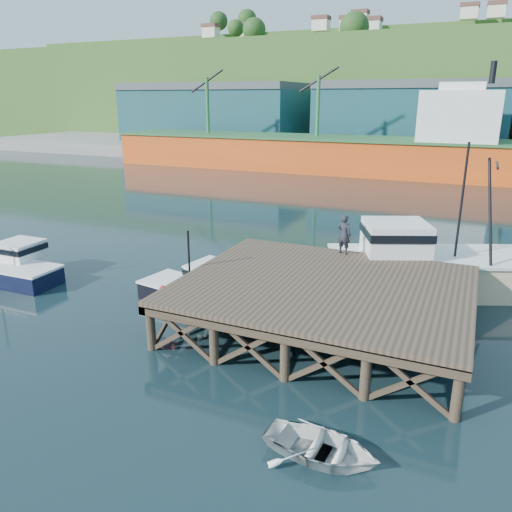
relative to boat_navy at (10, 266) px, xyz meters
The scene contains 12 objects.
ground 12.14m from the boat_navy, ahead, with size 300.00×300.00×0.00m, color black.
wharf 17.62m from the boat_navy, ahead, with size 12.00×10.00×2.62m.
far_quay 72.23m from the boat_navy, 80.39° to the left, with size 160.00×40.00×2.00m, color gray.
warehouse_left 70.31m from the boat_navy, 109.11° to the left, with size 32.00×16.00×9.00m, color #174A4D.
warehouse_mid 67.54m from the boat_navy, 79.68° to the left, with size 28.00×16.00×9.00m, color #174A4D.
cargo_ship 49.41m from the boat_navy, 85.83° to the left, with size 55.50×10.00×13.75m.
hillside 102.44m from the boat_navy, 83.21° to the left, with size 220.00×50.00×22.00m, color #2D511E.
boat_navy is the anchor object (origin of this frame).
boat_black 11.45m from the boat_navy, ahead, with size 6.57×5.46×3.87m.
trawler 23.07m from the boat_navy, 20.22° to the left, with size 12.13×8.23×7.66m.
dinghy 21.07m from the boat_navy, 18.94° to the right, with size 2.35×3.29×0.68m, color white.
dockworker 18.26m from the boat_navy, 18.06° to the left, with size 0.73×0.48×2.00m, color black.
Camera 1 is at (10.95, -19.43, 9.64)m, focal length 35.00 mm.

